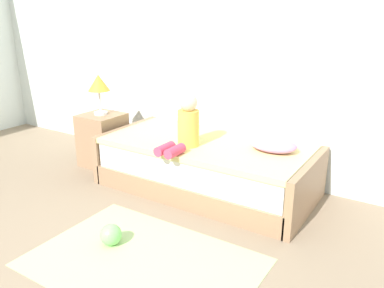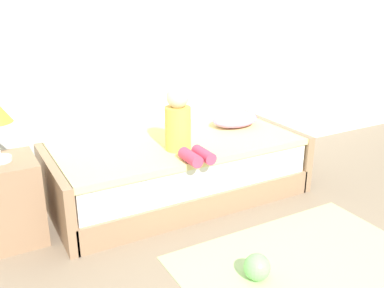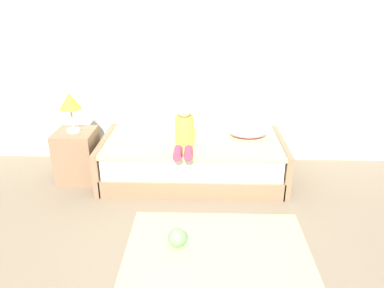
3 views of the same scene
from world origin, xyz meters
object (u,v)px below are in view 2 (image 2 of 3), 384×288
pillow (235,119)px  bed (178,169)px  nightstand (7,202)px  toy_ball (257,267)px  child_figure (181,126)px

pillow → bed: bearing=-171.2°
bed → nightstand: bearing=-178.0°
nightstand → toy_ball: 1.75m
child_figure → pillow: child_figure is taller
nightstand → child_figure: 1.34m
nightstand → child_figure: bearing=-8.1°
bed → pillow: pillow is taller
child_figure → pillow: size_ratio=1.16×
pillow → nightstand: bearing=-175.8°
nightstand → child_figure: child_figure is taller
nightstand → pillow: size_ratio=1.36×
bed → child_figure: (-0.09, -0.23, 0.46)m
nightstand → pillow: bearing=4.2°
pillow → toy_ball: pillow is taller
pillow → toy_ball: 1.61m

